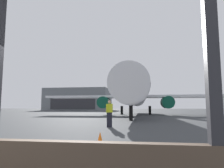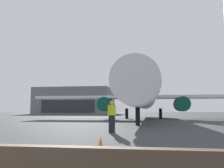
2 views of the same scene
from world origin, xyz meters
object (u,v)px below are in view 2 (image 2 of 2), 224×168
at_px(ground_crew_worker, 112,116).
at_px(traffic_cone, 101,151).
at_px(distant_hangar, 75,101).
at_px(airplane, 142,94).

height_order(ground_crew_worker, traffic_cone, ground_crew_worker).
bearing_deg(ground_crew_worker, distant_hangar, 108.93).
distance_m(ground_crew_worker, traffic_cone, 7.78).
bearing_deg(airplane, ground_crew_worker, -93.20).
xyz_separation_m(airplane, traffic_cone, (-0.11, -26.69, -2.99)).
bearing_deg(distant_hangar, ground_crew_worker, -71.07).
distance_m(traffic_cone, distant_hangar, 78.17).
relative_size(airplane, traffic_cone, 50.55).
height_order(ground_crew_worker, distant_hangar, distant_hangar).
bearing_deg(ground_crew_worker, traffic_cone, -82.98).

